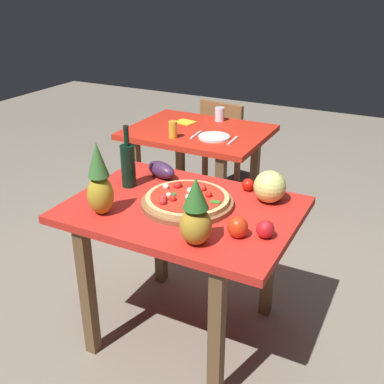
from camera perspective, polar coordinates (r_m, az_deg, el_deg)
ground_plane at (r=2.71m, az=-1.00°, el=-16.44°), size 10.00×10.00×0.00m
display_table at (r=2.33m, az=-1.12°, el=-4.12°), size 1.11×0.80×0.77m
background_table at (r=3.47m, az=0.75°, el=5.77°), size 1.00×0.77×0.77m
dining_chair at (r=4.06m, az=4.29°, el=6.08°), size 0.46×0.46×0.85m
pizza_board at (r=2.28m, az=-0.57°, el=-1.33°), size 0.45×0.45×0.02m
pizza at (r=2.27m, az=-0.65°, el=-0.68°), size 0.41×0.41×0.06m
wine_bottle at (r=2.47m, az=-7.82°, el=3.39°), size 0.08×0.08×0.33m
pineapple_left at (r=1.91m, az=0.46°, el=-2.81°), size 0.13×0.13×0.30m
pineapple_right at (r=2.19m, az=-11.25°, el=1.15°), size 0.12×0.12×0.35m
melon at (r=2.32m, az=9.48°, el=0.65°), size 0.16×0.16×0.16m
bell_pepper at (r=2.01m, az=5.61°, el=-4.30°), size 0.09×0.09×0.10m
eggplant at (r=2.59m, az=-3.78°, el=2.72°), size 0.22×0.15×0.09m
tomato_by_bottle at (r=2.02m, az=8.94°, el=-4.51°), size 0.08×0.08×0.08m
tomato_near_board at (r=2.45m, az=6.87°, el=0.89°), size 0.07×0.07×0.07m
drinking_glass_juice at (r=3.24m, az=-2.35°, el=7.63°), size 0.06×0.06×0.12m
drinking_glass_water at (r=3.65m, az=3.40°, el=9.48°), size 0.07×0.07×0.10m
dinner_plate at (r=3.25m, az=2.71°, el=6.73°), size 0.22×0.22×0.02m
fork_utensil at (r=3.31m, az=0.49°, el=7.02°), size 0.03×0.18×0.01m
knife_utensil at (r=3.20m, az=5.00°, el=6.29°), size 0.02×0.18×0.01m
napkin_folded at (r=3.61m, az=-0.85°, el=8.55°), size 0.16×0.14×0.01m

